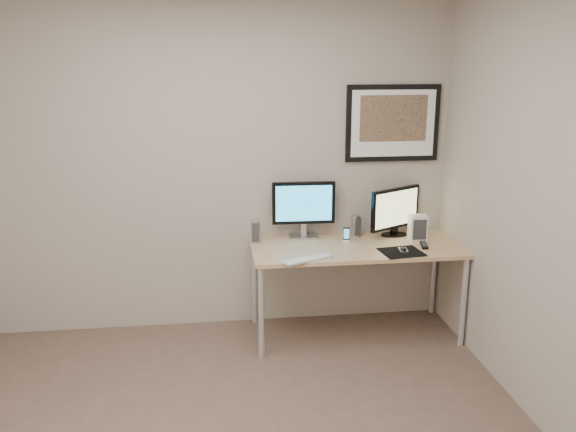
# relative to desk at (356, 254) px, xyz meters

# --- Properties ---
(room) EXTENTS (3.60, 3.60, 3.60)m
(room) POSITION_rel_desk_xyz_m (-1.00, -0.90, 0.98)
(room) COLOR white
(room) RESTS_ON ground
(desk) EXTENTS (1.60, 0.70, 0.73)m
(desk) POSITION_rel_desk_xyz_m (0.00, 0.00, 0.00)
(desk) COLOR #A0804D
(desk) RESTS_ON floor
(framed_art) EXTENTS (0.75, 0.04, 0.60)m
(framed_art) POSITION_rel_desk_xyz_m (0.35, 0.33, 0.96)
(framed_art) COLOR black
(framed_art) RESTS_ON room
(monitor_large) EXTENTS (0.50, 0.17, 0.45)m
(monitor_large) POSITION_rel_desk_xyz_m (-0.37, 0.26, 0.32)
(monitor_large) COLOR #A7A8AC
(monitor_large) RESTS_ON desk
(monitor_tv) EXTENTS (0.45, 0.27, 0.39)m
(monitor_tv) POSITION_rel_desk_xyz_m (0.36, 0.21, 0.28)
(monitor_tv) COLOR black
(monitor_tv) RESTS_ON desk
(speaker_left) EXTENTS (0.08, 0.08, 0.18)m
(speaker_left) POSITION_rel_desk_xyz_m (-0.75, 0.18, 0.15)
(speaker_left) COLOR #A7A8AC
(speaker_left) RESTS_ON desk
(speaker_right) EXTENTS (0.09, 0.09, 0.17)m
(speaker_right) POSITION_rel_desk_xyz_m (0.05, 0.24, 0.15)
(speaker_right) COLOR #A7A8AC
(speaker_right) RESTS_ON desk
(phone_dock) EXTENTS (0.06, 0.06, 0.12)m
(phone_dock) POSITION_rel_desk_xyz_m (-0.05, 0.11, 0.12)
(phone_dock) COLOR black
(phone_dock) RESTS_ON desk
(keyboard) EXTENTS (0.39, 0.25, 0.01)m
(keyboard) POSITION_rel_desk_xyz_m (-0.42, -0.29, 0.07)
(keyboard) COLOR #B7B7BB
(keyboard) RESTS_ON desk
(mousepad) EXTENTS (0.33, 0.30, 0.00)m
(mousepad) POSITION_rel_desk_xyz_m (0.30, -0.21, 0.07)
(mousepad) COLOR black
(mousepad) RESTS_ON desk
(mouse) EXTENTS (0.07, 0.10, 0.03)m
(mouse) POSITION_rel_desk_xyz_m (0.31, -0.20, 0.09)
(mouse) COLOR black
(mouse) RESTS_ON mousepad
(remote) EXTENTS (0.08, 0.17, 0.02)m
(remote) POSITION_rel_desk_xyz_m (0.51, -0.09, 0.08)
(remote) COLOR black
(remote) RESTS_ON desk
(fan_unit) EXTENTS (0.13, 0.10, 0.20)m
(fan_unit) POSITION_rel_desk_xyz_m (0.51, 0.07, 0.17)
(fan_unit) COLOR white
(fan_unit) RESTS_ON desk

